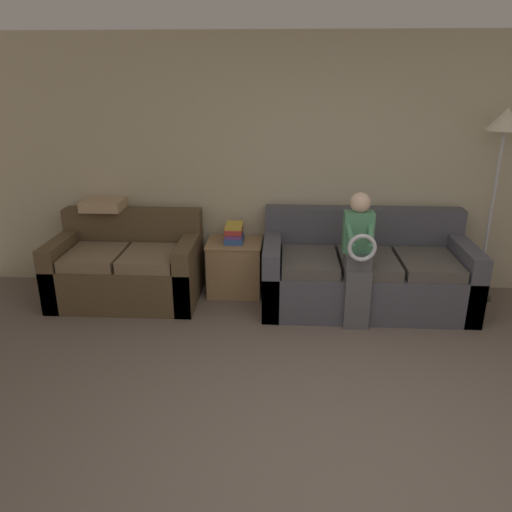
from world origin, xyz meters
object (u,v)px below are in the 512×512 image
at_px(side_shelf, 235,266).
at_px(child_left_seated, 358,253).
at_px(couch_main, 365,273).
at_px(book_stack, 234,233).
at_px(throw_pillow, 105,204).
at_px(floor_lamp, 504,137).
at_px(couch_side, 128,268).

bearing_deg(side_shelf, child_left_seated, -27.45).
height_order(couch_main, child_left_seated, child_left_seated).
bearing_deg(book_stack, couch_main, -9.24).
distance_m(book_stack, throw_pillow, 1.37).
relative_size(side_shelf, throw_pillow, 1.38).
relative_size(side_shelf, floor_lamp, 0.30).
bearing_deg(side_shelf, floor_lamp, -0.41).
relative_size(couch_side, child_left_seated, 1.19).
bearing_deg(side_shelf, throw_pillow, 175.70).
height_order(couch_main, book_stack, couch_main).
relative_size(child_left_seated, book_stack, 4.31).
bearing_deg(couch_main, floor_lamp, 9.15).
xyz_separation_m(couch_main, book_stack, (-1.30, 0.21, 0.33)).
relative_size(child_left_seated, side_shelf, 2.15).
height_order(child_left_seated, throw_pillow, child_left_seated).
bearing_deg(book_stack, throw_pillow, 175.79).
bearing_deg(book_stack, side_shelf, -56.21).
height_order(side_shelf, throw_pillow, throw_pillow).
bearing_deg(couch_side, throw_pillow, 133.67).
bearing_deg(throw_pillow, book_stack, -4.21).
xyz_separation_m(child_left_seated, side_shelf, (-1.16, 0.60, -0.39)).
xyz_separation_m(couch_side, throw_pillow, (-0.28, 0.29, 0.59)).
xyz_separation_m(couch_side, side_shelf, (1.06, 0.19, -0.03)).
bearing_deg(throw_pillow, side_shelf, -4.30).
xyz_separation_m(book_stack, floor_lamp, (2.49, -0.02, 0.97)).
bearing_deg(couch_main, child_left_seated, -109.79).
height_order(couch_main, floor_lamp, floor_lamp).
distance_m(couch_side, floor_lamp, 3.79).
bearing_deg(child_left_seated, throw_pillow, 164.30).
xyz_separation_m(child_left_seated, floor_lamp, (1.33, 0.58, 0.94)).
xyz_separation_m(book_stack, throw_pillow, (-1.34, 0.10, 0.26)).
xyz_separation_m(couch_side, child_left_seated, (2.22, -0.41, 0.36)).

